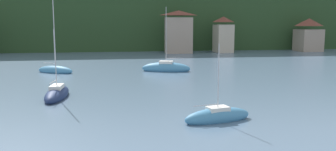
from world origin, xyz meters
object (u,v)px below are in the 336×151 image
object	(u,v)px
shore_building_eastcentral	(308,35)
sailboat_far_8	(55,71)
sailboat_mid_2	(57,94)
shore_building_westcentral	(179,33)
sailboat_mid_7	(218,117)
sailboat_far_4	(166,68)
shore_building_central	(223,35)

from	to	relation	value
shore_building_eastcentral	sailboat_far_8	xyz separation A→B (m)	(-57.67, -31.88, -3.70)
shore_building_eastcentral	sailboat_mid_2	world-z (taller)	sailboat_mid_2
shore_building_westcentral	sailboat_mid_7	world-z (taller)	shore_building_westcentral
sailboat_mid_2	sailboat_far_8	xyz separation A→B (m)	(-2.78, 18.22, -0.05)
shore_building_eastcentral	sailboat_far_4	xyz separation A→B (m)	(-41.59, -32.73, -3.55)
sailboat_mid_7	shore_building_westcentral	bearing A→B (deg)	68.39
sailboat_far_8	sailboat_mid_7	bearing A→B (deg)	-30.58
sailboat_mid_2	sailboat_far_4	size ratio (longest dim) A/B	1.01
shore_building_central	sailboat_far_4	size ratio (longest dim) A/B	0.87
sailboat_far_8	shore_building_central	bearing A→B (deg)	72.89
shore_building_eastcentral	sailboat_far_8	size ratio (longest dim) A/B	1.24
shore_building_westcentral	sailboat_far_8	distance (m)	39.09
sailboat_mid_2	shore_building_central	bearing A→B (deg)	-28.48
shore_building_westcentral	sailboat_mid_2	world-z (taller)	shore_building_westcentral
sailboat_far_4	sailboat_mid_7	xyz separation A→B (m)	(-0.43, -27.89, -0.12)
sailboat_far_8	shore_building_eastcentral	bearing A→B (deg)	59.77
shore_building_westcentral	sailboat_mid_7	distance (m)	60.09
sailboat_far_4	sailboat_mid_7	bearing A→B (deg)	105.09
shore_building_eastcentral	sailboat_far_8	bearing A→B (deg)	-151.07
shore_building_central	sailboat_far_4	world-z (taller)	sailboat_far_4
shore_building_westcentral	sailboat_mid_2	distance (m)	53.38
shore_building_central	sailboat_far_4	distance (m)	37.90
sailboat_mid_7	sailboat_far_8	xyz separation A→B (m)	(-15.66, 28.74, -0.02)
shore_building_central	shore_building_westcentral	bearing A→B (deg)	-174.50
sailboat_mid_2	sailboat_far_4	xyz separation A→B (m)	(13.31, 17.37, 0.10)
shore_building_eastcentral	shore_building_central	bearing A→B (deg)	-179.54
sailboat_mid_2	sailboat_far_4	distance (m)	21.88
sailboat_far_4	sailboat_far_8	world-z (taller)	sailboat_far_4
shore_building_central	sailboat_mid_2	distance (m)	59.61
shore_building_central	sailboat_mid_7	xyz separation A→B (m)	(-19.48, -60.44, -3.85)
sailboat_far_4	sailboat_far_8	size ratio (longest dim) A/B	1.50
shore_building_central	sailboat_far_8	xyz separation A→B (m)	(-35.14, -31.70, -3.87)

